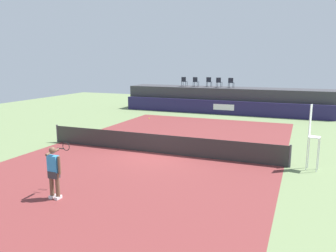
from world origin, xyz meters
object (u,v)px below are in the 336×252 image
(net_post_far, at_px, (290,156))
(spectator_chair_left, at_px, (196,81))
(spectator_chair_right, at_px, (219,82))
(net_post_near, at_px, (57,133))
(tennis_ball, at_px, (149,118))
(spectator_chair_far_right, at_px, (231,82))
(umpire_chair, at_px, (312,133))
(spectator_chair_far_left, at_px, (184,81))
(spectator_chair_center, at_px, (209,81))
(tennis_player, at_px, (54,171))

(net_post_far, bearing_deg, spectator_chair_left, 120.83)
(spectator_chair_right, xyz_separation_m, net_post_near, (-5.59, -15.08, -2.19))
(spectator_chair_right, relative_size, tennis_ball, 13.06)
(spectator_chair_far_right, relative_size, umpire_chair, 0.32)
(net_post_far, bearing_deg, spectator_chair_far_left, 123.92)
(spectator_chair_far_left, distance_m, spectator_chair_left, 1.11)
(spectator_chair_far_left, height_order, spectator_chair_far_right, same)
(spectator_chair_center, distance_m, net_post_near, 16.23)
(spectator_chair_right, xyz_separation_m, net_post_far, (6.81, -15.08, -2.19))
(spectator_chair_far_left, relative_size, spectator_chair_right, 1.00)
(net_post_near, distance_m, tennis_ball, 9.26)
(umpire_chair, distance_m, net_post_far, 1.34)
(spectator_chair_far_left, distance_m, umpire_chair, 18.57)
(spectator_chair_left, relative_size, net_post_far, 0.89)
(net_post_near, xyz_separation_m, tennis_ball, (1.43, 9.14, -0.46))
(spectator_chair_left, distance_m, tennis_player, 21.69)
(spectator_chair_far_right, bearing_deg, tennis_ball, -132.36)
(spectator_chair_right, relative_size, umpire_chair, 0.32)
(spectator_chair_left, distance_m, spectator_chair_center, 1.22)
(spectator_chair_far_right, bearing_deg, tennis_player, -93.75)
(umpire_chair, height_order, net_post_far, umpire_chair)
(spectator_chair_right, relative_size, tennis_player, 0.50)
(tennis_ball, bearing_deg, umpire_chair, -37.79)
(spectator_chair_left, height_order, tennis_ball, spectator_chair_left)
(net_post_far, bearing_deg, spectator_chair_far_right, 110.84)
(spectator_chair_right, bearing_deg, spectator_chair_center, 161.76)
(spectator_chair_right, xyz_separation_m, tennis_ball, (-4.17, -5.94, -2.66))
(spectator_chair_center, bearing_deg, spectator_chair_right, -18.24)
(spectator_chair_far_right, relative_size, net_post_far, 0.89)
(spectator_chair_far_left, bearing_deg, net_post_near, -98.70)
(spectator_chair_left, bearing_deg, spectator_chair_center, 16.37)
(spectator_chair_far_right, height_order, tennis_ball, spectator_chair_far_right)
(spectator_chair_far_left, xyz_separation_m, spectator_chair_right, (3.29, 0.06, 0.00))
(spectator_chair_far_left, xyz_separation_m, tennis_ball, (-0.87, -5.88, -2.66))
(spectator_chair_right, distance_m, tennis_player, 21.62)
(spectator_chair_center, height_order, tennis_player, spectator_chair_center)
(spectator_chair_center, height_order, umpire_chair, spectator_chair_center)
(spectator_chair_far_left, bearing_deg, tennis_player, -82.02)
(net_post_far, bearing_deg, tennis_player, -137.61)
(spectator_chair_far_left, distance_m, net_post_far, 18.23)
(spectator_chair_right, bearing_deg, net_post_near, -110.35)
(spectator_chair_left, distance_m, umpire_chair, 17.98)
(spectator_chair_far_right, bearing_deg, spectator_chair_right, 172.81)
(spectator_chair_center, bearing_deg, net_post_near, -106.55)
(spectator_chair_far_left, bearing_deg, spectator_chair_right, 0.99)
(spectator_chair_left, distance_m, net_post_far, 17.68)
(spectator_chair_far_right, bearing_deg, umpire_chair, -66.55)
(spectator_chair_center, bearing_deg, tennis_ball, -116.70)
(tennis_player, bearing_deg, umpire_chair, 39.49)
(spectator_chair_far_left, bearing_deg, spectator_chair_center, 9.71)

